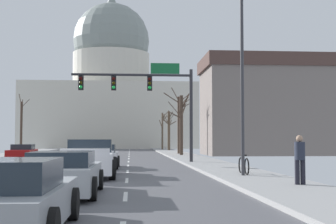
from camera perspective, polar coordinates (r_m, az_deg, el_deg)
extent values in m
cube|color=#515156|center=(17.27, -16.83, -8.57)|extent=(14.00, 180.00, 0.06)
cube|color=yellow|center=(17.30, -17.23, -8.45)|extent=(0.10, 176.40, 0.00)
cube|color=yellow|center=(17.25, -16.44, -8.48)|extent=(0.10, 176.40, 0.00)
cube|color=silver|center=(13.60, -5.13, -10.03)|extent=(0.12, 2.20, 0.00)
cube|color=silver|center=(18.78, -4.96, -8.17)|extent=(0.12, 2.20, 0.00)
cube|color=silver|center=(23.96, -4.87, -7.11)|extent=(0.12, 2.20, 0.00)
cube|color=silver|center=(29.15, -4.81, -6.43)|extent=(0.12, 2.20, 0.00)
cube|color=silver|center=(34.35, -4.76, -5.95)|extent=(0.12, 2.20, 0.00)
cube|color=silver|center=(39.54, -4.73, -5.60)|extent=(0.12, 2.20, 0.00)
cube|color=silver|center=(44.74, -4.71, -5.33)|extent=(0.12, 2.20, 0.00)
cube|color=silver|center=(49.93, -4.69, -5.12)|extent=(0.12, 2.20, 0.00)
cube|color=silver|center=(55.13, -4.68, -4.95)|extent=(0.12, 2.20, 0.00)
cube|color=silver|center=(60.33, -4.66, -4.80)|extent=(0.12, 2.20, 0.00)
cube|color=silver|center=(65.53, -4.65, -4.68)|extent=(0.12, 2.20, 0.00)
cube|color=silver|center=(70.73, -4.64, -4.58)|extent=(0.12, 2.20, 0.00)
cube|color=silver|center=(75.93, -4.64, -4.49)|extent=(0.12, 2.20, 0.00)
cube|color=silver|center=(81.12, -4.63, -4.41)|extent=(0.12, 2.20, 0.00)
cube|color=silver|center=(30.01, -18.37, -6.18)|extent=(0.12, 2.20, 0.00)
cube|color=silver|center=(35.08, -16.33, -5.77)|extent=(0.12, 2.20, 0.00)
cube|color=silver|center=(40.18, -14.81, -5.47)|extent=(0.12, 2.20, 0.00)
cube|color=silver|center=(45.30, -13.64, -5.22)|extent=(0.12, 2.20, 0.00)
cube|color=silver|center=(50.44, -12.70, -5.03)|extent=(0.12, 2.20, 0.00)
cube|color=silver|center=(55.59, -11.94, -4.87)|extent=(0.12, 2.20, 0.00)
cube|color=silver|center=(60.75, -11.30, -4.74)|extent=(0.12, 2.20, 0.00)
cube|color=silver|center=(65.91, -10.77, -4.63)|extent=(0.12, 2.20, 0.00)
cube|color=silver|center=(71.09, -10.31, -4.53)|extent=(0.12, 2.20, 0.00)
cube|color=silver|center=(76.26, -9.92, -4.45)|extent=(0.12, 2.20, 0.00)
cube|color=silver|center=(81.44, -9.57, -4.37)|extent=(0.12, 2.20, 0.00)
cube|color=gray|center=(17.57, 11.70, -8.23)|extent=(3.00, 180.00, 0.14)
cylinder|color=#28282D|center=(31.20, 2.79, -0.40)|extent=(0.22, 0.22, 6.07)
cylinder|color=#28282D|center=(31.19, -4.37, 4.46)|extent=(7.80, 0.16, 0.16)
cube|color=black|center=(31.14, -2.22, 3.43)|extent=(0.32, 0.28, 0.92)
sphere|color=#330504|center=(31.02, -2.21, 3.98)|extent=(0.22, 0.22, 0.22)
sphere|color=#332B05|center=(30.98, -2.21, 3.46)|extent=(0.22, 0.22, 0.22)
sphere|color=#19CC47|center=(30.95, -2.21, 2.95)|extent=(0.22, 0.22, 0.22)
cube|color=black|center=(31.14, -6.53, 3.45)|extent=(0.32, 0.28, 0.92)
sphere|color=#330504|center=(31.01, -6.54, 4.00)|extent=(0.22, 0.22, 0.22)
sphere|color=#332B05|center=(30.98, -6.54, 3.48)|extent=(0.22, 0.22, 0.22)
sphere|color=#19CC47|center=(30.95, -6.55, 2.97)|extent=(0.22, 0.22, 0.22)
cube|color=black|center=(31.28, -10.40, 3.45)|extent=(0.32, 0.28, 0.92)
sphere|color=#330504|center=(31.16, -10.42, 4.00)|extent=(0.22, 0.22, 0.22)
sphere|color=#332B05|center=(31.13, -10.43, 3.48)|extent=(0.22, 0.22, 0.22)
sphere|color=#19CC47|center=(31.09, -10.43, 2.97)|extent=(0.22, 0.22, 0.22)
cube|color=#146033|center=(31.35, -0.36, 5.24)|extent=(1.90, 0.06, 0.70)
cylinder|color=#333338|center=(19.84, 8.88, 5.43)|extent=(0.14, 0.14, 8.92)
cube|color=beige|center=(88.64, -6.87, -0.62)|extent=(30.42, 18.20, 11.41)
cylinder|color=beige|center=(89.47, -6.83, 5.00)|extent=(14.13, 14.13, 6.13)
sphere|color=gray|center=(90.43, -6.80, 8.47)|extent=(14.12, 14.12, 14.12)
cube|color=silver|center=(26.97, -8.11, -5.59)|extent=(1.86, 4.40, 0.70)
cube|color=#232D38|center=(26.78, -8.13, -4.36)|extent=(1.63, 1.91, 0.47)
cylinder|color=black|center=(28.41, -9.81, -5.83)|extent=(0.22, 0.64, 0.64)
cylinder|color=black|center=(28.29, -6.05, -5.87)|extent=(0.22, 0.64, 0.64)
cylinder|color=black|center=(25.70, -10.39, -6.10)|extent=(0.22, 0.64, 0.64)
cylinder|color=black|center=(25.57, -6.23, -6.15)|extent=(0.22, 0.64, 0.64)
cube|color=silver|center=(20.71, -9.41, -5.94)|extent=(2.11, 5.45, 0.82)
cube|color=#1E2833|center=(21.44, -9.27, -4.01)|extent=(1.88, 1.88, 0.56)
cube|color=silver|center=(18.05, -9.93, -4.68)|extent=(1.84, 0.14, 0.22)
cylinder|color=black|center=(22.42, -11.72, -6.30)|extent=(0.30, 0.81, 0.80)
cylinder|color=black|center=(22.30, -6.57, -6.36)|extent=(0.30, 0.81, 0.80)
cylinder|color=black|center=(19.20, -12.73, -6.80)|extent=(0.30, 0.81, 0.80)
cylinder|color=black|center=(19.06, -6.71, -6.89)|extent=(0.30, 0.81, 0.80)
cube|color=#9EA3A8|center=(14.13, -12.33, -7.65)|extent=(1.84, 4.60, 0.70)
cube|color=#232D38|center=(13.72, -12.52, -5.48)|extent=(1.62, 2.26, 0.40)
cylinder|color=black|center=(15.69, -14.99, -7.87)|extent=(0.22, 0.64, 0.64)
cylinder|color=black|center=(15.47, -8.22, -8.01)|extent=(0.22, 0.64, 0.64)
cylinder|color=black|center=(12.91, -17.30, -8.84)|extent=(0.22, 0.64, 0.64)
cylinder|color=black|center=(12.64, -9.04, -9.07)|extent=(0.22, 0.64, 0.64)
cube|color=#9EA3A8|center=(8.62, -18.36, -10.61)|extent=(1.78, 4.42, 0.64)
cube|color=#232D38|center=(8.21, -18.89, -7.06)|extent=(1.56, 2.15, 0.48)
cylinder|color=black|center=(9.83, -11.37, -10.72)|extent=(0.22, 0.64, 0.64)
cube|color=#B71414|center=(40.62, -17.08, -4.76)|extent=(2.02, 4.43, 0.60)
cube|color=#232D38|center=(40.88, -17.00, -4.03)|extent=(1.70, 1.91, 0.44)
cylinder|color=black|center=(39.13, -16.10, -5.04)|extent=(0.24, 0.65, 0.64)
cylinder|color=black|center=(39.47, -18.78, -4.98)|extent=(0.24, 0.65, 0.64)
cylinder|color=black|center=(41.80, -15.49, -4.93)|extent=(0.24, 0.65, 0.64)
cylinder|color=black|center=(42.13, -18.00, -4.88)|extent=(0.24, 0.65, 0.64)
cube|color=silver|center=(53.24, -10.17, -4.47)|extent=(1.83, 4.38, 0.60)
cube|color=#232D38|center=(53.35, -10.15, -3.90)|extent=(1.56, 2.09, 0.46)
cylinder|color=black|center=(51.81, -9.41, -4.67)|extent=(0.24, 0.65, 0.64)
cylinder|color=black|center=(52.02, -11.30, -4.64)|extent=(0.24, 0.65, 0.64)
cylinder|color=black|center=(54.48, -9.10, -4.60)|extent=(0.24, 0.65, 0.64)
cylinder|color=black|center=(54.69, -10.90, -4.58)|extent=(0.24, 0.65, 0.64)
cube|color=slate|center=(50.09, 12.15, -0.09)|extent=(13.47, 7.93, 8.68)
cube|color=#47332D|center=(50.61, 12.08, 5.57)|extent=(14.01, 8.25, 1.32)
cylinder|color=#423328|center=(49.03, 1.35, -1.57)|extent=(0.37, 0.37, 5.88)
cylinder|color=#423328|center=(48.91, 1.99, 1.69)|extent=(1.12, 0.78, 0.92)
cylinder|color=#423328|center=(49.20, 1.96, 1.02)|extent=(1.11, 0.09, 0.93)
cylinder|color=#423328|center=(48.92, 0.88, 2.09)|extent=(0.94, 0.63, 1.44)
cylinder|color=#423328|center=(48.55, 1.88, 0.97)|extent=(0.90, 1.39, 1.32)
cylinder|color=#423328|center=(49.23, 1.78, 0.59)|extent=(0.83, 0.23, 0.81)
cylinder|color=#423328|center=(49.20, 0.41, 1.71)|extent=(1.66, 0.26, 1.14)
cylinder|color=#423328|center=(48.90, 1.73, 0.07)|extent=(0.72, 0.58, 1.12)
cylinder|color=#423328|center=(56.61, -17.20, -1.71)|extent=(0.28, 0.28, 5.76)
cylinder|color=#423328|center=(56.44, -16.73, 1.01)|extent=(1.01, 0.48, 0.93)
cylinder|color=#423328|center=(56.19, -17.10, 1.04)|extent=(0.44, 1.12, 0.74)
cylinder|color=#423328|center=(57.30, -17.17, 0.68)|extent=(0.39, 1.20, 0.67)
cylinder|color=#423328|center=(57.23, -17.30, 1.35)|extent=(0.60, 0.92, 1.54)
cylinder|color=#4C3D2D|center=(64.17, 0.10, -2.26)|extent=(0.35, 0.35, 5.25)
cylinder|color=#4C3D2D|center=(64.13, 0.33, -0.40)|extent=(0.63, 0.42, 1.01)
cylinder|color=#4C3D2D|center=(64.66, 0.27, -1.35)|extent=(0.56, 1.01, 0.97)
cylinder|color=#4C3D2D|center=(64.01, -0.22, -0.90)|extent=(0.86, 0.46, 1.32)
cylinder|color=#4C3D2D|center=(63.83, -0.31, -1.17)|extent=(1.05, 0.75, 0.95)
cylinder|color=#4C3D2D|center=(64.40, -0.34, -1.08)|extent=(1.07, 0.58, 1.02)
cylinder|color=#4C3D2D|center=(64.05, 0.41, -0.67)|extent=(0.75, 0.51, 0.95)
cylinder|color=#4C3D2D|center=(64.26, 0.55, -1.36)|extent=(1.05, 0.15, 0.67)
cylinder|color=#423328|center=(44.63, 1.61, -1.58)|extent=(0.33, 0.33, 5.60)
cylinder|color=#423328|center=(44.91, 0.82, 0.31)|extent=(1.26, 0.62, 1.55)
cylinder|color=#423328|center=(44.05, 1.84, 0.03)|extent=(0.31, 1.36, 0.97)
cylinder|color=#423328|center=(44.79, 2.25, 0.82)|extent=(1.05, 0.09, 0.55)
cylinder|color=#423328|center=(44.56, 0.95, -0.42)|extent=(1.10, 0.21, 0.62)
cylinder|color=#423328|center=(45.32, 1.99, 1.33)|extent=(0.81, 1.13, 0.87)
cylinder|color=#423328|center=(44.47, 2.07, 1.18)|extent=(0.82, 0.78, 1.62)
cylinder|color=brown|center=(69.21, -0.68, -2.30)|extent=(0.26, 0.26, 5.32)
cylinder|color=brown|center=(69.91, -0.30, -0.27)|extent=(1.13, 1.27, 1.18)
cylinder|color=brown|center=(69.46, -0.34, -0.68)|extent=(0.91, 0.40, 0.51)
cylinder|color=brown|center=(68.92, -0.53, -0.63)|extent=(0.47, 0.85, 0.95)
cylinder|color=brown|center=(68.98, -0.63, -0.66)|extent=(0.18, 0.65, 0.86)
cylinder|color=brown|center=(69.57, -0.87, -1.46)|extent=(0.55, 0.85, 1.30)
cylinder|color=brown|center=(68.71, -0.67, -1.50)|extent=(0.15, 1.14, 1.35)
cylinder|color=brown|center=(68.91, -0.39, -0.79)|extent=(0.74, 0.84, 1.11)
cylinder|color=black|center=(16.05, 15.25, -6.92)|extent=(0.16, 0.16, 0.83)
cylinder|color=black|center=(16.11, 15.88, -6.90)|extent=(0.16, 0.16, 0.83)
cylinder|color=#232838|center=(16.05, 15.53, -4.53)|extent=(0.34, 0.34, 0.59)
sphere|color=#A37F66|center=(16.04, 15.50, -3.09)|extent=(0.22, 0.22, 0.22)
torus|color=black|center=(21.09, 8.73, -6.33)|extent=(0.06, 0.72, 0.72)
torus|color=black|center=(20.07, 9.42, -6.48)|extent=(0.06, 0.72, 0.72)
cylinder|color=#1E5199|center=(20.56, 9.06, -5.63)|extent=(0.04, 0.79, 0.04)
cube|color=black|center=(20.33, 9.21, -5.15)|extent=(0.12, 0.20, 0.06)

